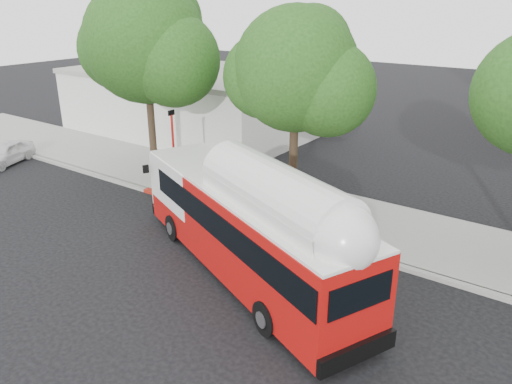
% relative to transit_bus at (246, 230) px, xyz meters
% --- Properties ---
extents(ground, '(120.00, 120.00, 0.00)m').
position_rel_transit_bus_xyz_m(ground, '(-0.60, -0.48, -1.66)').
color(ground, black).
rests_on(ground, ground).
extents(sidewalk, '(60.00, 5.00, 0.15)m').
position_rel_transit_bus_xyz_m(sidewalk, '(-0.60, 6.02, -1.58)').
color(sidewalk, gray).
rests_on(sidewalk, ground).
extents(curb_strip, '(60.00, 0.30, 0.15)m').
position_rel_transit_bus_xyz_m(curb_strip, '(-0.60, 3.42, -1.58)').
color(curb_strip, gray).
rests_on(curb_strip, ground).
extents(red_curb_segment, '(10.00, 0.32, 0.16)m').
position_rel_transit_bus_xyz_m(red_curb_segment, '(-3.60, 3.42, -1.58)').
color(red_curb_segment, maroon).
rests_on(red_curb_segment, ground).
extents(street_tree_left, '(6.67, 5.80, 9.74)m').
position_rel_transit_bus_xyz_m(street_tree_left, '(-9.12, 5.08, 4.95)').
color(street_tree_left, '#2D2116').
rests_on(street_tree_left, ground).
extents(street_tree_mid, '(5.75, 5.00, 8.62)m').
position_rel_transit_bus_xyz_m(street_tree_mid, '(-1.19, 5.58, 4.25)').
color(street_tree_mid, '#2D2116').
rests_on(street_tree_mid, ground).
extents(low_commercial_bldg, '(16.20, 10.20, 4.25)m').
position_rel_transit_bus_xyz_m(low_commercial_bldg, '(-14.60, 13.52, 0.50)').
color(low_commercial_bldg, silver).
rests_on(low_commercial_bldg, ground).
extents(transit_bus, '(11.80, 6.71, 3.54)m').
position_rel_transit_bus_xyz_m(transit_bus, '(0.00, 0.00, 0.00)').
color(transit_bus, '#B30E0C').
rests_on(transit_bus, ground).
extents(parked_car, '(3.96, 2.72, 1.25)m').
position_rel_transit_bus_xyz_m(parked_car, '(-18.23, 1.86, -1.03)').
color(parked_car, silver).
rests_on(parked_car, ground).
extents(signal_pole, '(0.11, 0.38, 4.05)m').
position_rel_transit_bus_xyz_m(signal_pole, '(-7.19, 4.05, 0.42)').
color(signal_pole, red).
rests_on(signal_pole, ground).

